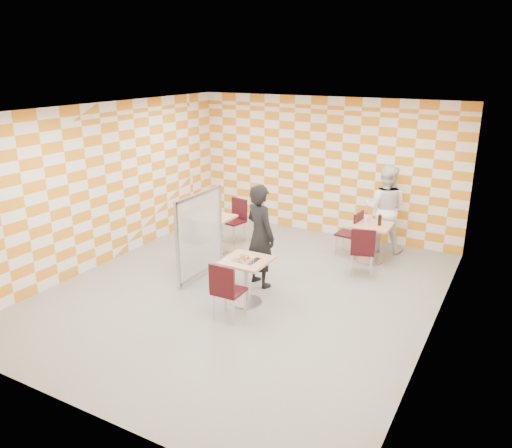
% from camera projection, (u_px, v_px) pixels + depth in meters
% --- Properties ---
extents(room_shell, '(7.00, 7.00, 7.00)m').
position_uv_depth(room_shell, '(261.00, 198.00, 8.42)').
color(room_shell, gray).
rests_on(room_shell, ground).
extents(main_table, '(0.70, 0.70, 0.75)m').
position_uv_depth(main_table, '(246.00, 274.00, 7.87)').
color(main_table, tan).
rests_on(main_table, ground).
extents(second_table, '(0.70, 0.70, 0.75)m').
position_uv_depth(second_table, '(371.00, 236.00, 9.54)').
color(second_table, tan).
rests_on(second_table, ground).
extents(empty_table, '(0.70, 0.70, 0.75)m').
position_uv_depth(empty_table, '(215.00, 228.00, 10.00)').
color(empty_table, tan).
rests_on(empty_table, ground).
extents(chair_main_front, '(0.43, 0.44, 0.92)m').
position_uv_depth(chair_main_front, '(226.00, 288.00, 7.30)').
color(chair_main_front, '#340A10').
rests_on(chair_main_front, ground).
extents(chair_second_front, '(0.52, 0.53, 0.92)m').
position_uv_depth(chair_second_front, '(363.00, 248.00, 8.84)').
color(chair_second_front, '#340A10').
rests_on(chair_second_front, ground).
extents(chair_second_side, '(0.46, 0.46, 0.92)m').
position_uv_depth(chair_second_side, '(353.00, 230.00, 9.77)').
color(chair_second_side, '#340A10').
rests_on(chair_second_side, ground).
extents(chair_empty_near, '(0.50, 0.51, 0.92)m').
position_uv_depth(chair_empty_near, '(193.00, 237.00, 9.41)').
color(chair_empty_near, '#340A10').
rests_on(chair_empty_near, ground).
extents(chair_empty_far, '(0.50, 0.50, 0.92)m').
position_uv_depth(chair_empty_far, '(236.00, 217.00, 10.63)').
color(chair_empty_far, '#340A10').
rests_on(chair_empty_far, ground).
extents(partition, '(0.08, 1.38, 1.55)m').
position_uv_depth(partition, '(200.00, 235.00, 8.78)').
color(partition, white).
rests_on(partition, ground).
extents(man_dark, '(0.77, 0.66, 1.78)m').
position_uv_depth(man_dark, '(260.00, 236.00, 8.42)').
color(man_dark, black).
rests_on(man_dark, ground).
extents(man_white, '(0.93, 0.76, 1.77)m').
position_uv_depth(man_white, '(385.00, 208.00, 10.01)').
color(man_white, white).
rests_on(man_white, ground).
extents(pizza_on_foil, '(0.40, 0.40, 0.04)m').
position_uv_depth(pizza_on_foil, '(246.00, 259.00, 7.77)').
color(pizza_on_foil, silver).
rests_on(pizza_on_foil, main_table).
extents(sport_bottle, '(0.06, 0.06, 0.20)m').
position_uv_depth(sport_bottle, '(366.00, 218.00, 9.55)').
color(sport_bottle, white).
rests_on(sport_bottle, second_table).
extents(soda_bottle, '(0.07, 0.07, 0.23)m').
position_uv_depth(soda_bottle, '(380.00, 220.00, 9.37)').
color(soda_bottle, black).
rests_on(soda_bottle, second_table).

